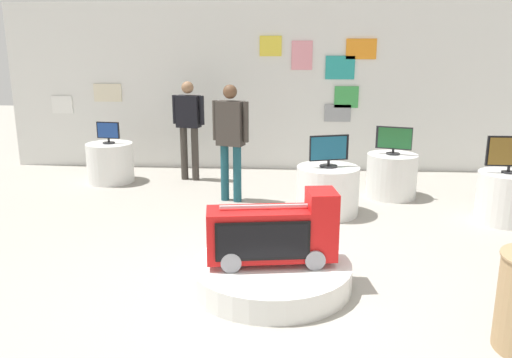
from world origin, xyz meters
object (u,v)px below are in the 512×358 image
novelty_firetruck_tv (274,234)px  display_pedestal_center_rear (391,176)px  display_pedestal_left_rear (505,198)px  tv_on_left_rear (511,152)px  shopper_browsing_near_truck (189,123)px  shopper_browsing_rear (231,134)px  tv_on_right_rear (108,132)px  tv_on_far_right (329,150)px  main_display_pedestal (271,274)px  display_pedestal_right_rear (110,163)px  display_pedestal_far_right (328,190)px  tv_on_center_rear (394,140)px

novelty_firetruck_tv → display_pedestal_center_rear: size_ratio=1.66×
display_pedestal_left_rear → tv_on_left_rear: size_ratio=1.20×
shopper_browsing_near_truck → shopper_browsing_rear: bearing=-55.0°
tv_on_right_rear → shopper_browsing_rear: (2.14, -0.97, 0.15)m
novelty_firetruck_tv → tv_on_far_right: 2.36m
novelty_firetruck_tv → tv_on_left_rear: 3.57m
main_display_pedestal → tv_on_far_right: (0.67, 2.24, 0.76)m
display_pedestal_left_rear → display_pedestal_right_rear: size_ratio=0.93×
tv_on_far_right → display_pedestal_center_rear: bearing=41.5°
display_pedestal_right_rear → display_pedestal_far_right: same height
novelty_firetruck_tv → display_pedestal_far_right: novelty_firetruck_tv is taller
tv_on_center_rear → tv_on_right_rear: 4.56m
tv_on_center_rear → tv_on_far_right: size_ratio=0.97×
tv_on_far_right → novelty_firetruck_tv: bearing=-106.0°
main_display_pedestal → tv_on_left_rear: size_ratio=2.55×
main_display_pedestal → shopper_browsing_rear: 2.97m
display_pedestal_center_rear → tv_on_far_right: 1.46m
display_pedestal_center_rear → tv_on_far_right: size_ratio=1.42×
tv_on_center_rear → display_pedestal_right_rear: 4.59m
main_display_pedestal → novelty_firetruck_tv: 0.41m
display_pedestal_center_rear → shopper_browsing_rear: (-2.38, -0.38, 0.66)m
shopper_browsing_rear → display_pedestal_center_rear: bearing=9.1°
main_display_pedestal → tv_on_center_rear: size_ratio=2.97×
display_pedestal_center_rear → tv_on_right_rear: (-4.52, 0.59, 0.52)m
tv_on_right_rear → shopper_browsing_rear: 2.35m
display_pedestal_left_rear → display_pedestal_center_rear: 1.65m
main_display_pedestal → display_pedestal_right_rear: (-2.84, 3.73, 0.21)m
shopper_browsing_near_truck → display_pedestal_left_rear: bearing=-23.2°
display_pedestal_right_rear → shopper_browsing_near_truck: shopper_browsing_near_truck is taller
display_pedestal_left_rear → shopper_browsing_rear: bearing=169.0°
display_pedestal_left_rear → tv_on_left_rear: tv_on_left_rear is taller
novelty_firetruck_tv → tv_on_left_rear: size_ratio=2.08×
display_pedestal_left_rear → tv_on_far_right: 2.33m
tv_on_center_rear → shopper_browsing_rear: shopper_browsing_rear is taller
tv_on_right_rear → tv_on_center_rear: bearing=-7.5°
tv_on_left_rear → tv_on_right_rear: 6.00m
tv_on_far_right → tv_on_center_rear: bearing=41.3°
display_pedestal_center_rear → tv_on_center_rear: 0.55m
novelty_firetruck_tv → shopper_browsing_rear: bearing=104.7°
display_pedestal_center_rear → tv_on_right_rear: bearing=172.6°
display_pedestal_center_rear → shopper_browsing_near_truck: (-3.22, 0.82, 0.65)m
novelty_firetruck_tv → tv_on_far_right: (0.64, 2.24, 0.36)m
display_pedestal_left_rear → tv_on_far_right: (-2.25, 0.19, 0.55)m
display_pedestal_left_rear → display_pedestal_center_rear: (-1.24, 1.09, 0.00)m
display_pedestal_left_rear → display_pedestal_far_right: bearing=175.1°
shopper_browsing_rear → tv_on_right_rear: bearing=155.7°
tv_on_far_right → tv_on_left_rear: bearing=-4.9°
display_pedestal_right_rear → shopper_browsing_rear: 2.44m
display_pedestal_far_right → shopper_browsing_rear: 1.60m
display_pedestal_far_right → tv_on_far_right: (-0.00, -0.00, 0.55)m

